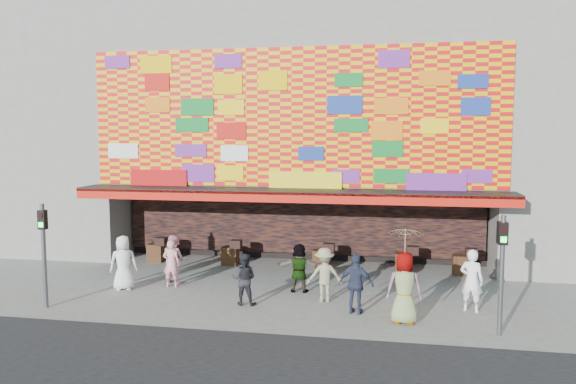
# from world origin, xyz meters

# --- Properties ---
(ground) EXTENTS (90.00, 90.00, 0.00)m
(ground) POSITION_xyz_m (0.00, 0.00, 0.00)
(ground) COLOR slate
(ground) RESTS_ON ground
(shop_building) EXTENTS (15.20, 9.40, 10.00)m
(shop_building) POSITION_xyz_m (0.00, 8.18, 5.23)
(shop_building) COLOR gray
(shop_building) RESTS_ON ground
(neighbor_left) EXTENTS (11.00, 8.00, 12.00)m
(neighbor_left) POSITION_xyz_m (-13.00, 8.00, 6.00)
(neighbor_left) COLOR gray
(neighbor_left) RESTS_ON ground
(signal_left) EXTENTS (0.22, 0.20, 3.00)m
(signal_left) POSITION_xyz_m (-6.20, -1.50, 1.86)
(signal_left) COLOR #59595B
(signal_left) RESTS_ON ground
(signal_right) EXTENTS (0.22, 0.20, 3.00)m
(signal_right) POSITION_xyz_m (6.20, -1.50, 1.86)
(signal_right) COLOR #59595B
(signal_right) RESTS_ON ground
(ped_a) EXTENTS (1.00, 0.84, 1.75)m
(ped_a) POSITION_xyz_m (-4.88, 0.65, 0.87)
(ped_a) COLOR white
(ped_a) RESTS_ON ground
(ped_b) EXTENTS (0.58, 0.40, 1.55)m
(ped_b) POSITION_xyz_m (-3.49, 1.23, 0.78)
(ped_b) COLOR pink
(ped_b) RESTS_ON ground
(ped_c) EXTENTS (0.74, 0.58, 1.52)m
(ped_c) POSITION_xyz_m (-0.67, -0.20, 0.76)
(ped_c) COLOR black
(ped_c) RESTS_ON ground
(ped_d) EXTENTS (1.17, 0.87, 1.61)m
(ped_d) POSITION_xyz_m (1.60, 0.54, 0.81)
(ped_d) COLOR gray
(ped_d) RESTS_ON ground
(ped_e) EXTENTS (1.05, 0.64, 1.67)m
(ped_e) POSITION_xyz_m (2.60, -0.44, 0.84)
(ped_e) COLOR #2C324D
(ped_e) RESTS_ON ground
(ped_f) EXTENTS (1.44, 0.49, 1.55)m
(ped_f) POSITION_xyz_m (0.70, 1.40, 0.77)
(ped_f) COLOR gray
(ped_f) RESTS_ON ground
(ped_g) EXTENTS (0.95, 0.64, 1.90)m
(ped_g) POSITION_xyz_m (3.89, -1.03, 0.95)
(ped_g) COLOR gray
(ped_g) RESTS_ON ground
(ped_h) EXTENTS (0.75, 0.63, 1.77)m
(ped_h) POSITION_xyz_m (5.76, 0.34, 0.89)
(ped_h) COLOR white
(ped_h) RESTS_ON ground
(ped_i) EXTENTS (0.98, 0.91, 1.62)m
(ped_i) POSITION_xyz_m (-3.64, 1.77, 0.81)
(ped_i) COLOR pink
(ped_i) RESTS_ON ground
(parasol) EXTENTS (1.16, 1.17, 1.79)m
(parasol) POSITION_xyz_m (3.89, -1.03, 2.12)
(parasol) COLOR #FFE9A0
(parasol) RESTS_ON ground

